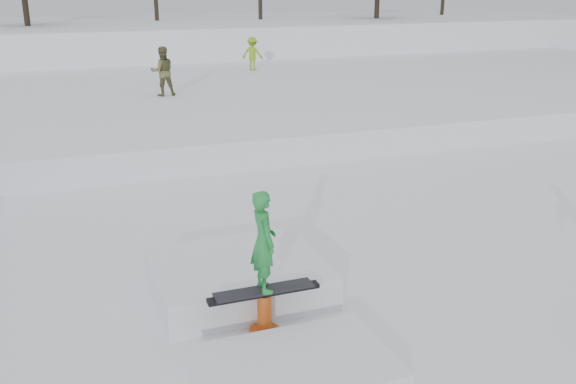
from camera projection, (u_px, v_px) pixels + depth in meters
name	position (u px, v px, depth m)	size (l,w,h in m)	color
ground	(303.00, 301.00, 9.92)	(120.00, 120.00, 0.00)	white
snow_berm	(107.00, 44.00, 36.20)	(60.00, 14.00, 2.40)	white
snow_midrise	(145.00, 100.00, 24.01)	(50.00, 18.00, 0.80)	white
walker_olive	(163.00, 71.00, 22.40)	(0.83, 0.65, 1.71)	brown
walker_ygreen	(253.00, 54.00, 28.72)	(0.94, 0.54, 1.46)	#76A91A
jib_rail_feature	(252.00, 296.00, 9.44)	(2.60, 4.40, 2.11)	white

